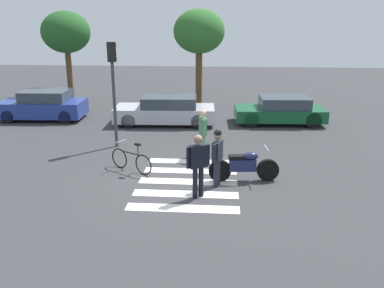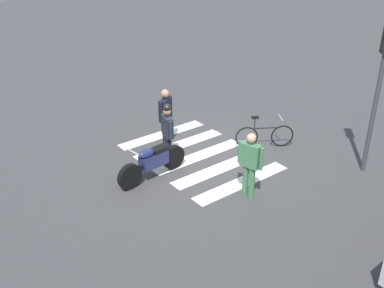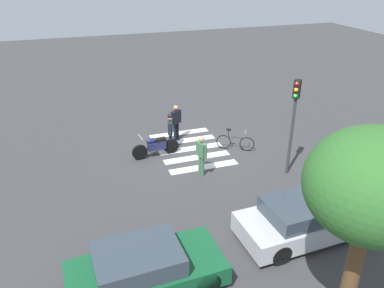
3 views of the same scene
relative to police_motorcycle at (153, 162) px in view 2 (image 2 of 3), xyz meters
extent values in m
plane|color=#38383A|center=(-1.66, -0.20, -0.47)|extent=(60.00, 60.00, 0.00)
cylinder|color=black|center=(0.73, 0.08, -0.13)|extent=(0.68, 0.21, 0.67)
cylinder|color=black|center=(-0.72, -0.08, -0.13)|extent=(0.68, 0.21, 0.67)
cube|color=#1E234C|center=(-0.04, 0.00, 0.05)|extent=(0.83, 0.36, 0.36)
ellipsoid|color=#1E234C|center=(0.19, 0.02, 0.32)|extent=(0.50, 0.29, 0.24)
cube|color=black|center=(-0.24, -0.03, 0.29)|extent=(0.46, 0.29, 0.12)
cylinder|color=#A5A5AD|center=(0.65, 0.07, 0.57)|extent=(0.10, 0.62, 0.04)
torus|color=black|center=(-4.00, 0.81, -0.13)|extent=(0.59, 0.39, 0.67)
torus|color=black|center=(-3.10, 0.25, -0.13)|extent=(0.59, 0.39, 0.67)
cylinder|color=black|center=(-3.55, 0.53, 0.15)|extent=(0.72, 0.47, 0.04)
cylinder|color=black|center=(-3.28, 0.37, 0.32)|extent=(0.04, 0.04, 0.34)
cube|color=black|center=(-3.28, 0.37, 0.50)|extent=(0.22, 0.19, 0.06)
cylinder|color=#99999E|center=(-3.91, 0.76, 0.47)|extent=(0.27, 0.41, 0.03)
cylinder|color=black|center=(-1.23, -1.22, -0.03)|extent=(0.14, 0.14, 0.88)
cylinder|color=black|center=(-1.38, -1.31, -0.03)|extent=(0.14, 0.14, 0.88)
cube|color=black|center=(-1.30, -1.26, 0.72)|extent=(0.54, 0.44, 0.62)
sphere|color=#8C664C|center=(-1.30, -1.26, 1.19)|extent=(0.24, 0.24, 0.24)
cylinder|color=black|center=(-1.04, -1.10, 0.72)|extent=(0.09, 0.09, 0.59)
cylinder|color=black|center=(-1.57, -1.42, 0.72)|extent=(0.09, 0.09, 0.59)
cylinder|color=#1E232D|center=(-0.82, -0.53, -0.07)|extent=(0.14, 0.14, 0.80)
cylinder|color=#1E232D|center=(-0.77, -0.36, -0.07)|extent=(0.14, 0.14, 0.80)
cube|color=#1E232D|center=(-0.80, -0.45, 0.62)|extent=(0.33, 0.51, 0.57)
sphere|color=#8C664C|center=(-0.80, -0.45, 1.05)|extent=(0.22, 0.22, 0.22)
cylinder|color=#1E232D|center=(-0.88, -0.72, 0.62)|extent=(0.09, 0.09, 0.54)
cylinder|color=#1E232D|center=(-0.71, -0.17, 0.62)|extent=(0.09, 0.09, 0.54)
sphere|color=black|center=(-0.80, -0.45, 1.15)|extent=(0.23, 0.23, 0.23)
cylinder|color=#3F724C|center=(-1.32, 2.06, -0.05)|extent=(0.14, 0.14, 0.83)
cylinder|color=#3F724C|center=(-1.36, 2.23, -0.05)|extent=(0.14, 0.14, 0.83)
cube|color=#3F724C|center=(-1.34, 2.14, 0.66)|extent=(0.31, 0.52, 0.59)
sphere|color=tan|center=(-1.34, 2.14, 1.11)|extent=(0.23, 0.23, 0.23)
cylinder|color=#3F724C|center=(-1.27, 1.86, 0.66)|extent=(0.09, 0.09, 0.56)
cylinder|color=#3F724C|center=(-1.41, 2.43, 0.66)|extent=(0.09, 0.09, 0.56)
cube|color=silver|center=(-1.66, -2.00, -0.46)|extent=(2.97, 0.45, 0.01)
cube|color=silver|center=(-1.66, -1.10, -0.46)|extent=(2.97, 0.45, 0.01)
cube|color=silver|center=(-1.66, -0.20, -0.46)|extent=(2.97, 0.45, 0.01)
cube|color=silver|center=(-1.66, 0.70, -0.46)|extent=(2.97, 0.45, 0.01)
cube|color=silver|center=(-1.66, 1.60, -0.46)|extent=(2.97, 0.45, 0.01)
cylinder|color=#38383D|center=(-4.69, 3.11, 1.13)|extent=(0.12, 0.12, 3.20)
camera|label=1|loc=(-0.72, -11.52, 4.28)|focal=38.02mm
camera|label=2|loc=(5.46, 8.69, 5.70)|focal=42.64mm
camera|label=3|loc=(3.23, 14.63, 7.41)|focal=35.71mm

